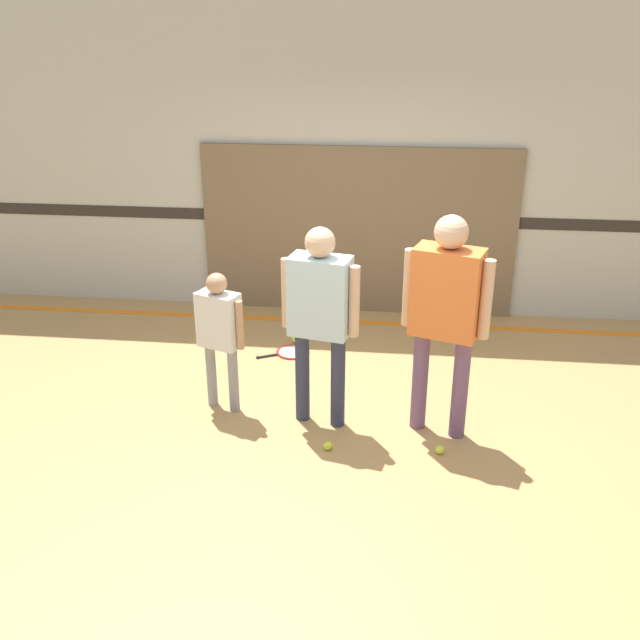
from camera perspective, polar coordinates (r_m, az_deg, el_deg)
name	(u,v)px	position (r m, az deg, el deg)	size (l,w,h in m)	color
ground_plane	(340,426)	(5.71, 1.58, -8.47)	(16.00, 16.00, 0.00)	tan
wall_back	(362,163)	(7.44, 3.35, 12.42)	(16.00, 0.07, 3.20)	beige
wall_panel	(358,232)	(7.55, 3.06, 7.07)	(3.28, 0.05, 1.78)	#756047
floor_stripe	(356,322)	(7.53, 2.90, -0.16)	(14.40, 0.10, 0.01)	orange
person_instructor	(320,307)	(5.32, 0.00, 1.08)	(0.60, 0.34, 1.60)	#2D334C
person_student_left	(219,327)	(5.68, -8.07, -0.56)	(0.42, 0.29, 1.18)	gray
person_student_right	(446,304)	(5.24, 10.04, 1.28)	(0.63, 0.41, 1.73)	#6B4C70
racket_spare_on_floor	(291,352)	(6.85, -2.31, -2.58)	(0.54, 0.43, 0.03)	red
tennis_ball_near_instructor	(328,446)	(5.41, 0.64, -10.04)	(0.07, 0.07, 0.07)	#CCE038
tennis_ball_by_spare_racket	(295,340)	(7.05, -2.02, -1.60)	(0.07, 0.07, 0.07)	#CCE038
tennis_ball_stray_left	(440,450)	(5.44, 9.58, -10.20)	(0.07, 0.07, 0.07)	#CCE038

